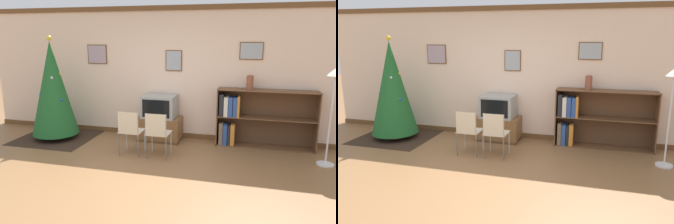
{
  "view_description": "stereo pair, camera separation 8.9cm",
  "coord_description": "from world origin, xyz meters",
  "views": [
    {
      "loc": [
        1.69,
        -4.05,
        2.12
      ],
      "look_at": [
        0.24,
        1.36,
        0.8
      ],
      "focal_mm": 35.0,
      "sensor_mm": 36.0,
      "label": 1
    },
    {
      "loc": [
        1.77,
        -4.03,
        2.12
      ],
      "look_at": [
        0.24,
        1.36,
        0.8
      ],
      "focal_mm": 35.0,
      "sensor_mm": 36.0,
      "label": 2
    }
  ],
  "objects": [
    {
      "name": "bookshelf",
      "position": [
        1.62,
        2.29,
        0.55
      ],
      "size": [
        1.85,
        0.36,
        1.12
      ],
      "color": "brown",
      "rests_on": "ground_plane"
    },
    {
      "name": "wall_back",
      "position": [
        -0.0,
        2.52,
        1.35
      ],
      "size": [
        8.46,
        0.11,
        2.7
      ],
      "color": "beige",
      "rests_on": "ground_plane"
    },
    {
      "name": "vase",
      "position": [
        1.6,
        2.26,
        1.26
      ],
      "size": [
        0.13,
        0.13,
        0.27
      ],
      "color": "brown",
      "rests_on": "bookshelf"
    },
    {
      "name": "area_rug",
      "position": [
        -2.3,
        1.75,
        0.0
      ],
      "size": [
        1.54,
        1.44,
        0.01
      ],
      "color": "#332319",
      "rests_on": "ground_plane"
    },
    {
      "name": "folding_chair_left",
      "position": [
        -0.41,
        1.19,
        0.47
      ],
      "size": [
        0.4,
        0.4,
        0.82
      ],
      "color": "beige",
      "rests_on": "ground_plane"
    },
    {
      "name": "christmas_tree",
      "position": [
        -2.3,
        1.75,
        1.05
      ],
      "size": [
        0.95,
        0.95,
        2.11
      ],
      "color": "maroon",
      "rests_on": "area_rug"
    },
    {
      "name": "tv_console",
      "position": [
        -0.16,
        2.18,
        0.25
      ],
      "size": [
        0.89,
        0.53,
        0.49
      ],
      "color": "brown",
      "rests_on": "ground_plane"
    },
    {
      "name": "television",
      "position": [
        -0.16,
        2.18,
        0.71
      ],
      "size": [
        0.68,
        0.52,
        0.45
      ],
      "color": "#9E9E99",
      "rests_on": "tv_console"
    },
    {
      "name": "ground_plane",
      "position": [
        0.0,
        0.0,
        0.0
      ],
      "size": [
        24.0,
        24.0,
        0.0
      ],
      "primitive_type": "plane",
      "color": "brown"
    },
    {
      "name": "folding_chair_right",
      "position": [
        0.09,
        1.19,
        0.47
      ],
      "size": [
        0.4,
        0.4,
        0.82
      ],
      "color": "beige",
      "rests_on": "ground_plane"
    },
    {
      "name": "standing_lamp",
      "position": [
        2.91,
        1.59,
        1.24
      ],
      "size": [
        0.28,
        0.28,
        1.62
      ],
      "color": "silver",
      "rests_on": "ground_plane"
    }
  ]
}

